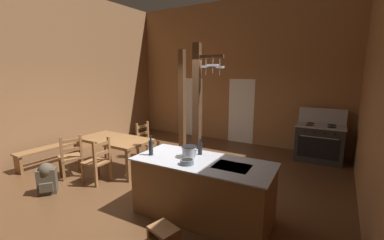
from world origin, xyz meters
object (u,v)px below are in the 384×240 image
ladderback_chair_near_window (71,157)px  ladderback_chair_by_post (146,141)px  stove_range (319,142)px  bottle_short_on_counter (151,147)px  backpack (47,177)px  mixing_bowl_on_counter (187,162)px  kitchen_island (202,189)px  ladderback_chair_at_table_end (98,161)px  stockpot_on_counter (189,151)px  step_stool (164,236)px  bench_along_left_wall (51,152)px  bottle_tall_on_counter (200,148)px  dining_table (115,142)px

ladderback_chair_near_window → ladderback_chair_by_post: 1.88m
stove_range → bottle_short_on_counter: (-2.22, -4.01, 0.57)m
backpack → mixing_bowl_on_counter: bearing=12.0°
kitchen_island → mixing_bowl_on_counter: size_ratio=10.83×
ladderback_chair_by_post → ladderback_chair_at_table_end: 1.69m
ladderback_chair_near_window → ladderback_chair_by_post: size_ratio=1.00×
backpack → stockpot_on_counter: stockpot_on_counter is taller
stove_range → bottle_short_on_counter: size_ratio=4.05×
ladderback_chair_near_window → ladderback_chair_at_table_end: same height
step_stool → ladderback_chair_near_window: bearing=165.4°
ladderback_chair_by_post → bottle_short_on_counter: 2.62m
kitchen_island → step_stool: bearing=-93.8°
bench_along_left_wall → backpack: bearing=-32.1°
step_stool → ladderback_chair_by_post: 3.65m
ladderback_chair_near_window → bottle_tall_on_counter: 3.08m
step_stool → ladderback_chair_by_post: size_ratio=0.44×
bottle_short_on_counter → stove_range: bearing=61.0°
bottle_tall_on_counter → ladderback_chair_at_table_end: bearing=-173.5°
kitchen_island → bottle_tall_on_counter: bearing=126.7°
bottle_short_on_counter → bottle_tall_on_counter: bearing=32.9°
dining_table → mixing_bowl_on_counter: bearing=-20.2°
stove_range → ladderback_chair_near_window: size_ratio=1.39×
dining_table → bottle_short_on_counter: (1.85, -0.90, 0.40)m
dining_table → ladderback_chair_at_table_end: bearing=-69.4°
backpack → bottle_short_on_counter: bottle_short_on_counter is taller
ladderback_chair_at_table_end → bench_along_left_wall: ladderback_chair_at_table_end is taller
bottle_tall_on_counter → kitchen_island: bearing=-53.3°
kitchen_island → ladderback_chair_by_post: ladderback_chair_by_post is taller
stove_range → step_stool: bearing=-106.7°
ladderback_chair_at_table_end → mixing_bowl_on_counter: size_ratio=4.69×
stove_range → ladderback_chair_by_post: bearing=-151.5°
ladderback_chair_by_post → bottle_tall_on_counter: size_ratio=3.51×
step_stool → mixing_bowl_on_counter: (-0.07, 0.68, 0.78)m
stockpot_on_counter → step_stool: bearing=-78.0°
dining_table → mixing_bowl_on_counter: size_ratio=8.41×
kitchen_island → backpack: 3.00m
stockpot_on_counter → mixing_bowl_on_counter: bearing=-64.7°
stove_range → ladderback_chair_by_post: stove_range is taller
stove_range → step_stool: size_ratio=3.14×
backpack → bottle_tall_on_counter: (2.69, 1.08, 0.71)m
stove_range → kitchen_island: bearing=-109.6°
kitchen_island → step_stool: 0.97m
backpack → ladderback_chair_at_table_end: bearing=62.2°
stove_range → ladderback_chair_at_table_end: size_ratio=1.39×
stove_range → bench_along_left_wall: stove_range is taller
ladderback_chair_by_post → bench_along_left_wall: ladderback_chair_by_post is taller
ladderback_chair_by_post → mixing_bowl_on_counter: mixing_bowl_on_counter is taller
kitchen_island → ladderback_chair_by_post: bearing=147.3°
step_stool → ladderback_chair_near_window: ladderback_chair_near_window is taller
ladderback_chair_near_window → bench_along_left_wall: bearing=169.6°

